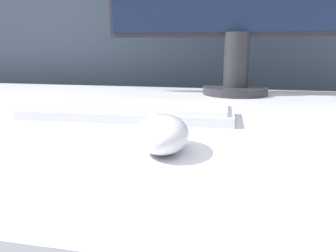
# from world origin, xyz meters

# --- Properties ---
(partition_panel) EXTENTS (5.00, 0.03, 1.27)m
(partition_panel) POSITION_xyz_m (0.00, 0.55, 0.64)
(partition_panel) COLOR #333D4C
(partition_panel) RESTS_ON ground_plane
(computer_mouse_near) EXTENTS (0.08, 0.11, 0.04)m
(computer_mouse_near) POSITION_xyz_m (0.02, -0.22, 0.77)
(computer_mouse_near) COLOR silver
(computer_mouse_near) RESTS_ON desk
(keyboard) EXTENTS (0.37, 0.13, 0.02)m
(keyboard) POSITION_xyz_m (-0.08, -0.04, 0.76)
(keyboard) COLOR silver
(keyboard) RESTS_ON desk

